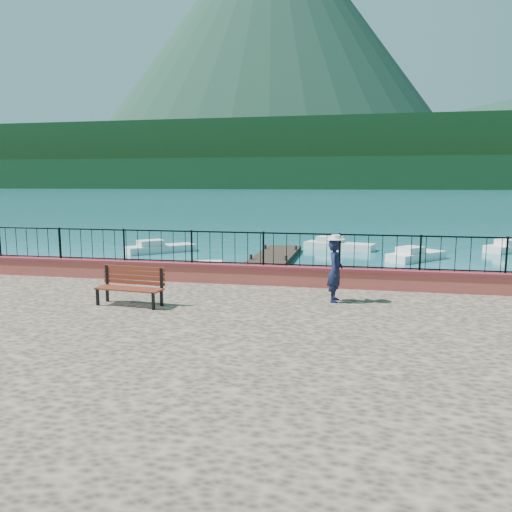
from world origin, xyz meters
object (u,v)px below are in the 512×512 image
at_px(boat_0, 221,270).
at_px(boat_4, 339,243).
at_px(boat_2, 416,253).
at_px(boat_3, 161,246).
at_px(park_bench, 130,294).
at_px(person, 335,271).
at_px(boat_1, 331,278).

xyz_separation_m(boat_0, boat_4, (4.67, 10.83, 0.00)).
height_order(boat_2, boat_3, same).
xyz_separation_m(boat_0, boat_3, (-5.82, 7.35, 0.00)).
bearing_deg(park_bench, boat_4, 83.47).
bearing_deg(park_bench, boat_2, 68.39).
bearing_deg(boat_0, boat_4, 50.75).
bearing_deg(boat_3, boat_0, -93.85).
bearing_deg(boat_0, person, -73.09).
height_order(park_bench, boat_2, park_bench).
xyz_separation_m(person, boat_0, (-5.26, 8.15, -1.59)).
relative_size(park_bench, boat_4, 0.40).
relative_size(person, boat_2, 0.44).
xyz_separation_m(boat_1, boat_4, (-0.11, 11.60, 0.00)).
bearing_deg(boat_3, boat_4, -23.89).
height_order(person, boat_4, person).
height_order(park_bench, person, person).
xyz_separation_m(person, boat_1, (-0.49, 7.38, -1.59)).
distance_m(boat_1, boat_3, 13.35).
relative_size(park_bench, boat_1, 0.48).
height_order(boat_2, boat_4, same).
relative_size(park_bench, person, 1.10).
bearing_deg(park_bench, boat_3, 115.49).
distance_m(park_bench, boat_4, 20.86).
bearing_deg(person, boat_2, -9.51).
bearing_deg(boat_2, boat_3, 132.07).
height_order(park_bench, boat_3, park_bench).
bearing_deg(boat_1, boat_4, 102.24).
bearing_deg(boat_4, boat_3, -145.70).
relative_size(boat_0, boat_1, 0.91).
relative_size(boat_1, boat_3, 0.87).
distance_m(person, boat_2, 15.93).
height_order(person, boat_3, person).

